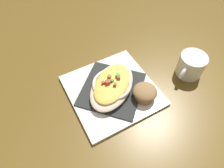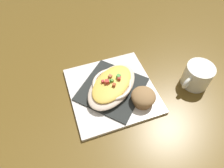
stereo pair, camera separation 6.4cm
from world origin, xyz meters
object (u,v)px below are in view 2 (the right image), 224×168
gratin_dish (112,85)px  muffin (143,97)px  coffee_mug (197,77)px  square_plate (112,90)px

gratin_dish → muffin: bearing=133.4°
muffin → coffee_mug: bearing=-176.9°
muffin → coffee_mug: (-0.20, -0.01, 0.00)m
gratin_dish → muffin: size_ratio=3.13×
muffin → coffee_mug: 0.21m
square_plate → muffin: muffin is taller
square_plate → muffin: 0.11m
gratin_dish → square_plate: bearing=74.3°
square_plate → gratin_dish: bearing=-105.7°
coffee_mug → gratin_dish: bearing=-13.6°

